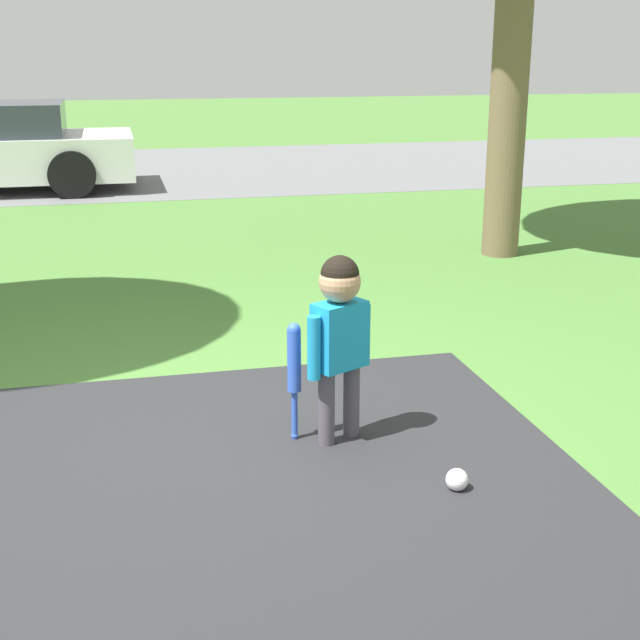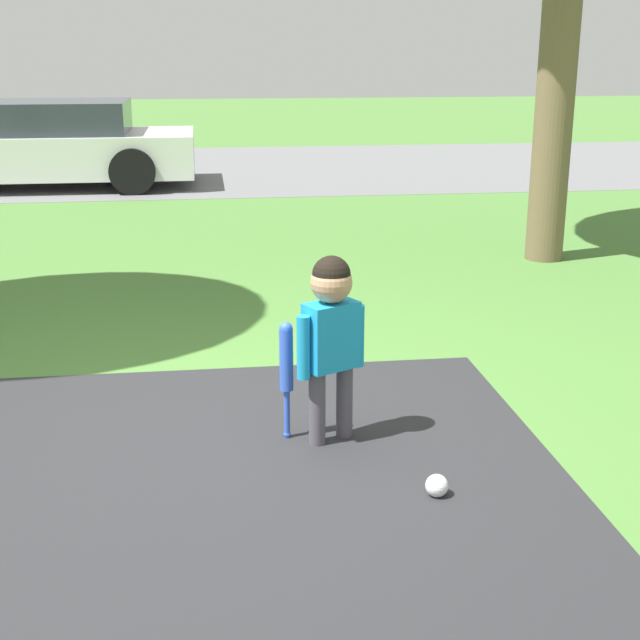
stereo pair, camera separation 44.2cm
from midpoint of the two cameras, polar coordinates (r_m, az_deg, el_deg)
The scene contains 5 objects.
ground_plane at distance 4.40m, azimuth -10.83°, elevation -8.01°, with size 60.00×60.00×0.00m, color #477533.
street_strip at distance 14.37m, azimuth -12.98°, elevation 9.30°, with size 40.00×6.00×0.01m.
child at distance 4.19m, azimuth -1.75°, elevation -0.23°, with size 0.34×0.24×0.93m.
baseball_bat at distance 4.27m, azimuth -4.63°, elevation -2.94°, with size 0.07×0.07×0.60m.
sports_ball at distance 3.93m, azimuth 5.55°, elevation -10.21°, with size 0.10×0.10×0.10m.
Camera 1 is at (-0.32, -3.96, 1.85)m, focal length 50.00 mm.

